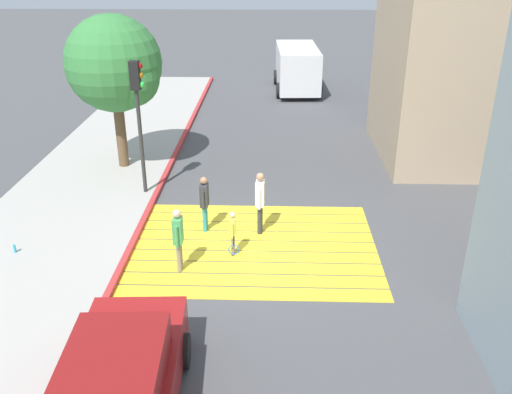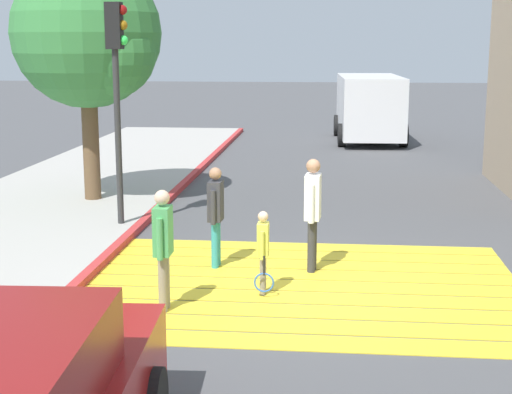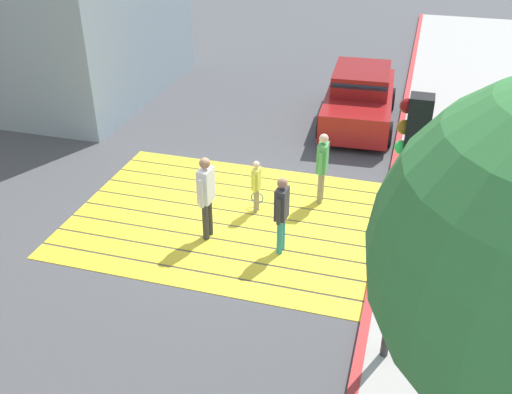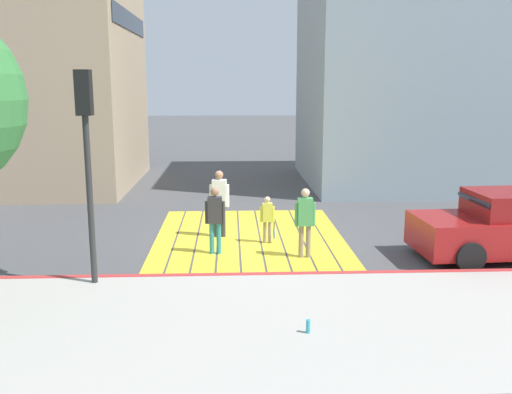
% 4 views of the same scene
% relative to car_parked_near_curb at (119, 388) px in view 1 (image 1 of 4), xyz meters
% --- Properties ---
extents(ground_plane, '(120.00, 120.00, 0.00)m').
position_rel_car_parked_near_curb_xyz_m(ground_plane, '(2.00, 5.97, -0.73)').
color(ground_plane, '#4C4C4F').
extents(crosswalk_stripes, '(6.40, 4.90, 0.01)m').
position_rel_car_parked_near_curb_xyz_m(crosswalk_stripes, '(2.00, 5.97, -0.73)').
color(crosswalk_stripes, yellow).
rests_on(crosswalk_stripes, ground).
extents(sidewalk_west, '(4.80, 40.00, 0.12)m').
position_rel_car_parked_near_curb_xyz_m(sidewalk_west, '(-3.60, 5.97, -0.67)').
color(sidewalk_west, '#ADA8A0').
rests_on(sidewalk_west, ground).
extents(curb_painted, '(0.16, 40.00, 0.13)m').
position_rel_car_parked_near_curb_xyz_m(curb_painted, '(-1.25, 5.97, -0.67)').
color(curb_painted, '#BC3333').
rests_on(curb_painted, ground).
extents(car_parked_near_curb, '(2.16, 4.39, 1.57)m').
position_rel_car_parked_near_curb_xyz_m(car_parked_near_curb, '(0.00, 0.00, 0.00)').
color(car_parked_near_curb, maroon).
rests_on(car_parked_near_curb, ground).
extents(van_down_street, '(2.52, 5.28, 2.35)m').
position_rel_car_parked_near_curb_xyz_m(van_down_street, '(3.73, 23.26, 0.54)').
color(van_down_street, silver).
rests_on(van_down_street, ground).
extents(traffic_light_corner, '(0.39, 0.28, 4.24)m').
position_rel_car_parked_near_curb_xyz_m(traffic_light_corner, '(-1.58, 9.16, 2.30)').
color(traffic_light_corner, '#2D2D2D').
rests_on(traffic_light_corner, ground).
extents(street_tree, '(3.20, 3.20, 5.32)m').
position_rel_car_parked_near_curb_xyz_m(street_tree, '(-2.75, 11.37, 2.90)').
color(street_tree, brown).
rests_on(street_tree, ground).
extents(water_bottle, '(0.07, 0.07, 0.22)m').
position_rel_car_parked_near_curb_xyz_m(water_bottle, '(-4.11, 5.24, -0.50)').
color(water_bottle, '#33A5BF').
rests_on(water_bottle, sidewalk_west).
extents(pedestrian_adult_lead, '(0.22, 0.47, 1.61)m').
position_rel_car_parked_near_curb_xyz_m(pedestrian_adult_lead, '(0.59, 6.82, 0.20)').
color(pedestrian_adult_lead, teal).
rests_on(pedestrian_adult_lead, ground).
extents(pedestrian_adult_trailing, '(0.26, 0.52, 1.78)m').
position_rel_car_parked_near_curb_xyz_m(pedestrian_adult_trailing, '(2.12, 6.75, 0.30)').
color(pedestrian_adult_trailing, '#333338').
rests_on(pedestrian_adult_trailing, ground).
extents(pedestrian_adult_side, '(0.21, 0.48, 1.64)m').
position_rel_car_parked_near_curb_xyz_m(pedestrian_adult_side, '(0.21, 4.74, 0.22)').
color(pedestrian_adult_side, gray).
rests_on(pedestrian_adult_side, ground).
extents(pedestrian_child_with_racket, '(0.28, 0.37, 1.21)m').
position_rel_car_parked_near_curb_xyz_m(pedestrian_child_with_racket, '(1.46, 5.52, -0.06)').
color(pedestrian_child_with_racket, gray).
rests_on(pedestrian_child_with_racket, ground).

